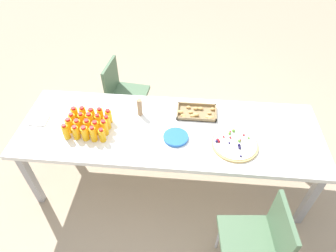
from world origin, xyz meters
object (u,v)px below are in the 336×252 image
Objects in this scene: juice_bottle_13 at (98,121)px; cardboard_tube at (140,108)px; juice_bottle_11 at (82,120)px; plate_stack at (176,137)px; snack_tray at (197,113)px; juice_bottle_6 at (78,126)px; juice_bottle_9 at (104,128)px; juice_bottle_3 at (93,134)px; juice_bottle_15 at (75,114)px; juice_bottle_7 at (88,127)px; juice_bottle_19 at (109,116)px; juice_bottle_14 at (107,122)px; juice_bottle_5 at (69,125)px; juice_bottle_18 at (101,115)px; juice_bottle_2 at (85,133)px; juice_bottle_17 at (92,115)px; napkin_stack at (39,120)px; party_table at (169,133)px; fruit_pizza at (235,144)px; juice_bottle_12 at (90,121)px; juice_bottle_1 at (76,133)px; chair_near_right at (259,239)px; juice_bottle_0 at (66,132)px; juice_bottle_10 at (73,120)px; juice_bottle_4 at (102,135)px; juice_bottle_8 at (96,128)px; juice_bottle_16 at (83,114)px.

cardboard_tube is at bearing 29.45° from juice_bottle_13.
juice_bottle_11 is 0.68× the size of plate_stack.
cardboard_tube is at bearing -173.96° from snack_tray.
juice_bottle_9 reaches higher than juice_bottle_6.
juice_bottle_15 is (-0.23, 0.23, -0.00)m from juice_bottle_3.
juice_bottle_7 is 0.11m from juice_bottle_11.
juice_bottle_19 is (0.22, 0.15, -0.00)m from juice_bottle_6.
juice_bottle_14 is (0.00, 0.07, -0.01)m from juice_bottle_9.
juice_bottle_18 is at bearing 33.05° from juice_bottle_5.
cardboard_tube is (0.25, 0.19, 0.02)m from juice_bottle_14.
juice_bottle_17 is (-0.00, 0.22, -0.00)m from juice_bottle_2.
juice_bottle_17 is (0.15, 0.14, -0.00)m from juice_bottle_5.
juice_bottle_14 is 0.63m from napkin_stack.
juice_bottle_3 is 0.17m from juice_bottle_14.
fruit_pizza is (0.54, -0.14, 0.07)m from party_table.
juice_bottle_19 is 0.65× the size of plate_stack.
plate_stack is at bearing -0.23° from juice_bottle_7.
juice_bottle_11 is at bearing -158.26° from cardboard_tube.
juice_bottle_18 is (0.23, 0.15, 0.00)m from juice_bottle_5.
juice_bottle_12 is 0.44m from cardboard_tube.
juice_bottle_2 and juice_bottle_15 have the same top height.
juice_bottle_14 is 0.59m from plate_stack.
juice_bottle_13 is (0.15, 0.15, 0.00)m from juice_bottle_1.
napkin_stack is at bearing 161.56° from juice_bottle_3.
juice_bottle_19 is at bearing 50.56° from chair_near_right.
juice_bottle_1 is (-1.45, 0.63, 0.30)m from chair_near_right.
juice_bottle_7 is at bearing -87.26° from juice_bottle_17.
chair_near_right is at bearing -76.29° from fruit_pizza.
juice_bottle_1 is at bearing 4.53° from juice_bottle_0.
snack_tray is at bearing 8.91° from napkin_stack.
snack_tray is (1.06, 0.39, -0.06)m from juice_bottle_0.
juice_bottle_1 is 0.16m from juice_bottle_10.
juice_bottle_8 is at bearing 132.50° from juice_bottle_4.
juice_bottle_0 reaches higher than juice_bottle_19.
juice_bottle_7 reaches higher than juice_bottle_17.
snack_tray is at bearing 20.38° from juice_bottle_0.
juice_bottle_19 is at bearing 72.80° from juice_bottle_3.
juice_bottle_8 is 0.16m from juice_bottle_19.
juice_bottle_14 is 0.08m from juice_bottle_19.
juice_bottle_4 reaches higher than napkin_stack.
juice_bottle_12 is 0.93m from snack_tray.
juice_bottle_6 is 1.30m from fruit_pizza.
fruit_pizza is at bearing -1.67° from juice_bottle_7.
juice_bottle_18 reaches higher than fruit_pizza.
juice_bottle_16 reaches higher than juice_bottle_14.
juice_bottle_1 is at bearing -43.68° from juice_bottle_5.
party_table is 0.64m from juice_bottle_3.
juice_bottle_0 is 0.18m from juice_bottle_7.
napkin_stack is (-1.69, 0.14, -0.01)m from fruit_pizza.
juice_bottle_15 is (-0.30, 0.15, -0.01)m from juice_bottle_9.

